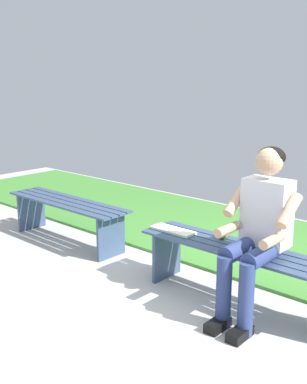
{
  "coord_description": "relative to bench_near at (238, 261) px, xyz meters",
  "views": [
    {
      "loc": [
        -1.74,
        2.94,
        1.72
      ],
      "look_at": [
        0.75,
        0.15,
        0.82
      ],
      "focal_mm": 42.88,
      "sensor_mm": 36.0,
      "label": 1
    }
  ],
  "objects": [
    {
      "name": "bench_near",
      "position": [
        0.0,
        0.0,
        0.0
      ],
      "size": [
        1.69,
        0.4,
        0.47
      ],
      "rotation": [
        0.0,
        0.0,
        -0.0
      ],
      "color": "#384C6B",
      "rests_on": "ground"
    },
    {
      "name": "person_seated",
      "position": [
        -0.21,
        0.1,
        0.35
      ],
      "size": [
        0.5,
        0.69,
        1.27
      ],
      "color": "silver",
      "rests_on": "ground"
    },
    {
      "name": "grass_strip",
      "position": [
        1.07,
        -1.36,
        -0.34
      ],
      "size": [
        9.0,
        2.02,
        0.03
      ],
      "primitive_type": "cube",
      "color": "#478C38",
      "rests_on": "ground"
    },
    {
      "name": "bench_far",
      "position": [
        2.14,
        -0.0,
        -0.0
      ],
      "size": [
        1.62,
        0.4,
        0.47
      ],
      "rotation": [
        0.0,
        0.0,
        -0.0
      ],
      "color": "#384C6B",
      "rests_on": "ground"
    },
    {
      "name": "ground_plane",
      "position": [
        1.07,
        1.0,
        -0.37
      ],
      "size": [
        10.0,
        7.0,
        0.04
      ],
      "primitive_type": "cube",
      "color": "beige"
    },
    {
      "name": "apple",
      "position": [
        0.2,
        -0.09,
        0.16
      ],
      "size": [
        0.09,
        0.09,
        0.09
      ],
      "primitive_type": "sphere",
      "color": "#72B738",
      "rests_on": "bench_near"
    },
    {
      "name": "book_open",
      "position": [
        0.62,
        0.04,
        0.12
      ],
      "size": [
        0.41,
        0.16,
        0.02
      ],
      "rotation": [
        0.0,
        0.0,
        -0.0
      ],
      "color": "white",
      "rests_on": "bench_near"
    }
  ]
}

